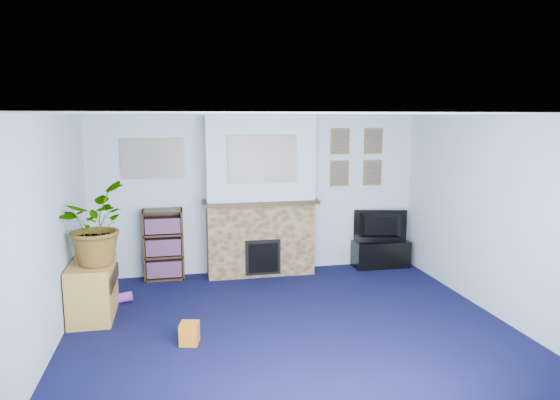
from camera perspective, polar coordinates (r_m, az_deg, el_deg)
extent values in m
cube|color=#0E0F35|center=(5.86, 1.21, -14.41)|extent=(5.00, 4.50, 0.01)
cube|color=white|center=(5.36, 1.30, 9.76)|extent=(5.00, 4.50, 0.01)
cube|color=silver|center=(7.66, -2.53, 0.63)|extent=(5.00, 0.04, 2.40)
cube|color=silver|center=(3.42, 9.92, -10.67)|extent=(5.00, 0.04, 2.40)
cube|color=silver|center=(5.51, -25.06, -3.72)|extent=(0.04, 4.50, 2.40)
cube|color=silver|center=(6.51, 23.23, -1.69)|extent=(0.04, 4.50, 2.40)
cube|color=brown|center=(7.60, -2.25, -4.45)|extent=(1.60, 0.40, 1.10)
cube|color=brown|center=(7.40, -2.31, 4.61)|extent=(1.60, 0.40, 1.30)
cube|color=brown|center=(7.45, -2.24, -0.21)|extent=(1.72, 0.50, 0.05)
cube|color=brown|center=(7.45, -1.97, -6.55)|extent=(0.52, 0.08, 0.52)
cube|color=brown|center=(7.42, -1.92, -6.63)|extent=(0.44, 0.02, 0.44)
cube|color=gray|center=(7.19, -2.03, 4.71)|extent=(1.00, 0.03, 0.68)
cube|color=gray|center=(7.49, -14.36, 4.61)|extent=(0.90, 0.03, 0.58)
cube|color=brown|center=(7.88, 6.89, 6.66)|extent=(0.30, 0.03, 0.40)
cube|color=brown|center=(8.07, 10.62, 6.63)|extent=(0.30, 0.03, 0.40)
cube|color=brown|center=(7.91, 6.82, 3.04)|extent=(0.30, 0.03, 0.40)
cube|color=brown|center=(8.11, 10.52, 3.10)|extent=(0.30, 0.03, 0.40)
cube|color=black|center=(8.20, 11.43, -5.94)|extent=(0.88, 0.37, 0.42)
imported|color=black|center=(8.11, 11.47, -2.92)|extent=(0.85, 0.30, 0.49)
cube|color=#322012|center=(7.68, -13.14, -4.73)|extent=(0.58, 0.02, 1.05)
cube|color=#322012|center=(7.57, -15.25, -5.02)|extent=(0.03, 0.28, 1.05)
cube|color=#322012|center=(7.55, -11.07, -4.90)|extent=(0.03, 0.28, 1.05)
cube|color=#322012|center=(7.70, -13.02, -8.65)|extent=(0.56, 0.28, 0.03)
cube|color=#322012|center=(7.60, -13.11, -6.24)|extent=(0.56, 0.28, 0.03)
cube|color=#322012|center=(7.52, -13.21, -3.82)|extent=(0.56, 0.28, 0.03)
cube|color=#322012|center=(7.45, -13.31, -1.16)|extent=(0.56, 0.28, 0.03)
cube|color=#322012|center=(7.64, -13.06, -7.56)|extent=(0.50, 0.22, 0.24)
cube|color=#322012|center=(7.55, -13.16, -5.16)|extent=(0.50, 0.22, 0.24)
cube|color=#322012|center=(7.48, -13.25, -2.79)|extent=(0.50, 0.22, 0.22)
cube|color=#BB843C|center=(6.45, -20.61, -9.45)|extent=(0.48, 0.86, 0.67)
imported|color=#26661E|center=(6.19, -20.64, -2.65)|extent=(0.82, 0.92, 0.93)
cube|color=gold|center=(7.41, -2.56, 0.48)|extent=(0.09, 0.05, 0.12)
cylinder|color=#B2BFC6|center=(7.48, 0.47, 0.65)|extent=(0.05, 0.05, 0.16)
sphere|color=gray|center=(7.35, -6.10, 0.33)|extent=(0.14, 0.14, 0.14)
cylinder|color=orange|center=(7.55, 2.74, 0.58)|extent=(0.06, 0.06, 0.12)
cube|color=#198C26|center=(6.70, -20.77, -10.64)|extent=(0.40, 0.36, 0.26)
sphere|color=#198C26|center=(6.75, -21.14, -10.97)|extent=(0.18, 0.18, 0.18)
cube|color=orange|center=(5.53, -10.32, -14.81)|extent=(0.23, 0.23, 0.23)
cylinder|color=purple|center=(6.86, -17.64, -10.61)|extent=(0.28, 0.12, 0.16)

